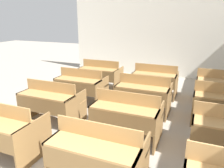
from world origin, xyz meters
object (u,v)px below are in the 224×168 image
bench_front_left (3,128)px  bench_back_left (101,74)px  bench_second_center (127,115)px  bench_third_left (81,85)px  bench_front_center (98,153)px  bench_third_center (143,93)px  bench_back_right (221,87)px  bench_third_right (224,104)px  bench_back_center (155,80)px  bench_second_left (51,101)px

bench_front_left → bench_back_left: bearing=90.3°
bench_second_center → bench_third_left: bearing=143.2°
bench_back_left → bench_second_center: bearing=-55.8°
bench_front_center → bench_third_center: (-0.03, 2.46, 0.00)m
bench_third_center → bench_back_right: bearing=36.3°
bench_back_right → bench_third_right: bearing=-90.7°
bench_third_right → bench_third_left: bearing=-179.7°
bench_third_right → bench_back_left: 3.53m
bench_third_right → bench_back_right: 1.22m
bench_third_left → bench_front_left: bearing=-90.0°
bench_third_right → bench_back_right: bearing=89.3°
bench_second_center → bench_back_left: 2.97m
bench_back_right → bench_front_center: bearing=-114.1°
bench_third_right → bench_back_left: bearing=160.0°
bench_third_center → bench_back_center: same height
bench_front_left → bench_second_left: size_ratio=1.00×
bench_second_center → bench_back_right: bearing=56.0°
bench_second_center → bench_back_left: same height
bench_front_center → bench_back_left: 4.05m
bench_second_center → bench_front_left: bearing=-143.7°
bench_front_center → bench_third_right: bearing=56.5°
bench_second_left → bench_second_center: same height
bench_third_center → bench_back_left: (-1.66, 1.22, 0.00)m
bench_back_center → bench_back_left: bearing=-179.5°
bench_second_center → bench_third_right: 2.07m
bench_second_center → bench_back_left: (-1.67, 2.46, 0.00)m
bench_front_center → bench_back_center: same height
bench_third_center → bench_third_right: bearing=0.4°
bench_second_left → bench_second_center: size_ratio=1.00×
bench_third_right → bench_back_center: size_ratio=1.00×
bench_front_center → bench_second_left: bearing=143.2°
bench_third_center → bench_third_right: (1.66, 0.01, 0.00)m
bench_front_left → bench_back_left: (-0.02, 3.67, 0.00)m
bench_back_left → bench_second_left: bearing=-89.9°
bench_front_left → bench_third_left: 2.44m
bench_front_left → bench_third_right: size_ratio=1.00×
bench_third_right → bench_back_left: same height
bench_front_left → bench_back_center: same height
bench_second_center → bench_back_center: size_ratio=1.00×
bench_second_center → bench_third_center: 1.24m
bench_front_left → bench_back_center: 4.04m
bench_front_left → bench_back_right: same height
bench_second_center → bench_back_right: 2.98m
bench_second_left → bench_third_right: size_ratio=1.00×
bench_back_center → bench_third_center: bearing=-90.6°
bench_third_center → bench_back_right: same height
bench_front_center → bench_second_center: (-0.02, 1.22, 0.00)m
bench_third_left → bench_third_right: size_ratio=1.00×
bench_front_center → bench_third_center: same height
bench_second_left → bench_back_center: size_ratio=1.00×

